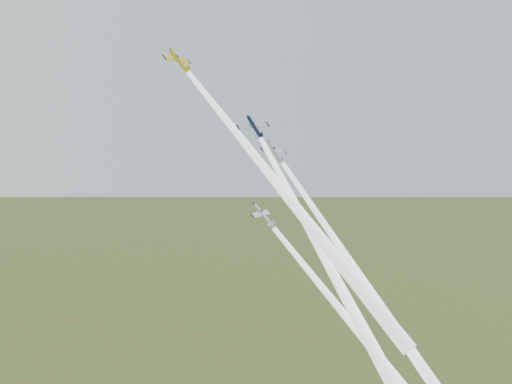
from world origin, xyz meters
name	(u,v)px	position (x,y,z in m)	size (l,w,h in m)	color
plane_yellow	(179,61)	(-13.26, 0.20, 116.63)	(7.18, 7.12, 1.12)	gold
smoke_trail_yellow	(289,199)	(-6.46, -22.58, 92.52)	(2.49, 2.49, 61.33)	white
plane_navy	(254,127)	(2.10, -2.96, 104.52)	(7.33, 7.27, 1.15)	#0C1736
smoke_trail_navy	(333,273)	(-0.51, -27.10, 79.89)	(2.49, 2.49, 62.77)	white
plane_silver_right	(275,152)	(9.39, -0.77, 99.45)	(7.16, 7.11, 1.12)	#B3B9C2
smoke_trail_silver_right	(379,304)	(11.43, -27.37, 72.39)	(2.49, 2.49, 69.60)	white
plane_silver_low	(263,215)	(-1.59, -10.04, 88.07)	(6.57, 6.52, 1.03)	silver
smoke_trail_silver_low	(390,370)	(7.39, -33.36, 62.72)	(2.49, 2.49, 64.79)	white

